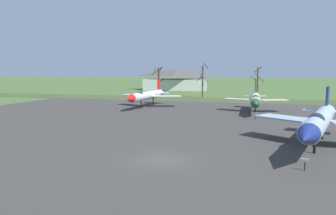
# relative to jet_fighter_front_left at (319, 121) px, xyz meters

# --- Properties ---
(ground_plane) EXTENTS (600.00, 600.00, 0.00)m
(ground_plane) POSITION_rel_jet_fighter_front_left_xyz_m (-12.71, -7.90, -2.48)
(ground_plane) COLOR #425B2D
(asphalt_apron) EXTENTS (86.22, 58.57, 0.05)m
(asphalt_apron) POSITION_rel_jet_fighter_front_left_xyz_m (-12.71, 9.67, -2.45)
(asphalt_apron) COLOR #383533
(asphalt_apron) RESTS_ON ground
(grass_verge_strip) EXTENTS (146.22, 12.00, 0.06)m
(grass_verge_strip) POSITION_rel_jet_fighter_front_left_xyz_m (-12.71, 44.96, -2.45)
(grass_verge_strip) COLOR #394924
(grass_verge_strip) RESTS_ON ground
(jet_fighter_front_left) EXTENTS (12.18, 17.88, 5.34)m
(jet_fighter_front_left) POSITION_rel_jet_fighter_front_left_xyz_m (0.00, 0.00, 0.00)
(jet_fighter_front_left) COLOR #8EA3B2
(jet_fighter_front_left) RESTS_ON ground
(info_placard_front_left) EXTENTS (0.55, 0.25, 0.93)m
(info_placard_front_left) POSITION_rel_jet_fighter_front_left_xyz_m (-2.20, -7.70, -1.90)
(info_placard_front_left) COLOR black
(info_placard_front_left) RESTS_ON ground
(jet_fighter_front_right) EXTENTS (11.05, 15.79, 5.58)m
(jet_fighter_front_right) POSITION_rel_jet_fighter_front_left_xyz_m (-5.62, 23.88, -0.20)
(jet_fighter_front_right) COLOR #B7B293
(jet_fighter_front_right) RESTS_ON ground
(info_placard_front_right) EXTENTS (0.60, 0.31, 1.03)m
(info_placard_front_right) POSITION_rel_jet_fighter_front_left_xyz_m (-5.57, 15.80, -1.83)
(info_placard_front_right) COLOR black
(info_placard_front_right) RESTS_ON ground
(jet_fighter_rear_center) EXTENTS (12.83, 16.74, 5.37)m
(jet_fighter_rear_center) POSITION_rel_jet_fighter_front_left_xyz_m (-25.95, 26.10, -0.16)
(jet_fighter_rear_center) COLOR silver
(jet_fighter_rear_center) RESTS_ON ground
(bare_tree_far_left) EXTENTS (2.78, 2.74, 8.17)m
(bare_tree_far_left) POSITION_rel_jet_fighter_front_left_xyz_m (-30.62, 49.09, 2.00)
(bare_tree_far_left) COLOR #42382D
(bare_tree_far_left) RESTS_ON ground
(bare_tree_left_of_center) EXTENTS (3.14, 3.16, 9.10)m
(bare_tree_left_of_center) POSITION_rel_jet_fighter_front_left_xyz_m (-19.10, 51.38, 2.17)
(bare_tree_left_of_center) COLOR brown
(bare_tree_left_of_center) RESTS_ON ground
(bare_tree_center) EXTENTS (3.71, 2.83, 8.19)m
(bare_tree_center) POSITION_rel_jet_fighter_front_left_xyz_m (-5.16, 51.37, 1.89)
(bare_tree_center) COLOR brown
(bare_tree_center) RESTS_ON ground
(visitor_building) EXTENTS (25.55, 17.50, 7.66)m
(visitor_building) POSITION_rel_jet_fighter_front_left_xyz_m (-34.26, 83.16, 1.31)
(visitor_building) COLOR beige
(visitor_building) RESTS_ON ground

